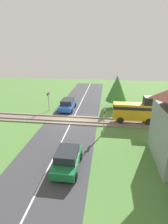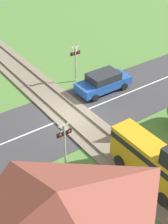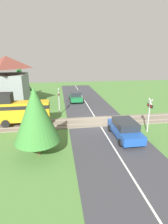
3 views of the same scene
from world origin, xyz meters
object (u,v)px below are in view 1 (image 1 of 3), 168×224
(car_far_side, at_px, (67,159))
(car_near_crossing, at_px, (68,104))
(crossing_signal_east_approach, at_px, (104,116))
(crossing_signal_west_approach, at_px, (48,97))

(car_far_side, bearing_deg, car_near_crossing, -167.56)
(car_far_side, relative_size, crossing_signal_east_approach, 1.19)
(car_near_crossing, relative_size, crossing_signal_east_approach, 1.40)
(car_near_crossing, bearing_deg, crossing_signal_east_approach, 37.87)
(car_near_crossing, relative_size, crossing_signal_west_approach, 1.40)
(crossing_signal_east_approach, bearing_deg, car_near_crossing, -142.13)
(crossing_signal_west_approach, bearing_deg, car_near_crossing, 108.91)
(car_near_crossing, relative_size, car_far_side, 1.18)
(car_near_crossing, height_order, car_far_side, car_near_crossing)
(car_far_side, relative_size, crossing_signal_west_approach, 1.19)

